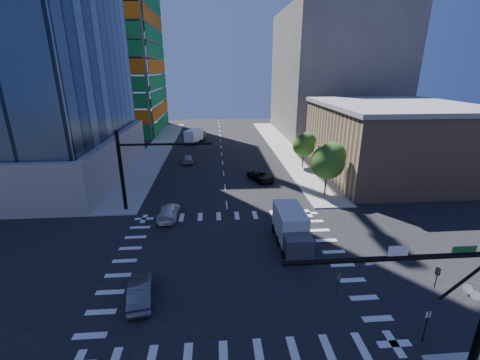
{
  "coord_description": "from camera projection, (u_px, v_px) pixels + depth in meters",
  "views": [
    {
      "loc": [
        -1.14,
        -22.81,
        15.24
      ],
      "look_at": [
        1.27,
        8.0,
        4.48
      ],
      "focal_mm": 24.0,
      "sensor_mm": 36.0,
      "label": 1
    }
  ],
  "objects": [
    {
      "name": "signal_mast_nw",
      "position": [
        134.0,
        163.0,
        34.86
      ],
      "size": [
        10.2,
        0.4,
        9.0
      ],
      "color": "black",
      "rests_on": "sidewalk_nw"
    },
    {
      "name": "tree_south",
      "position": [
        329.0,
        160.0,
        39.05
      ],
      "size": [
        4.16,
        4.16,
        6.82
      ],
      "color": "#382316",
      "rests_on": "sidewalk_ne"
    },
    {
      "name": "car_sb_mid",
      "position": [
        188.0,
        159.0,
        54.63
      ],
      "size": [
        1.94,
        4.4,
        1.47
      ],
      "primitive_type": "imported",
      "rotation": [
        0.0,
        0.0,
        3.19
      ],
      "color": "#93979A",
      "rests_on": "ground"
    },
    {
      "name": "box_truck_far",
      "position": [
        196.0,
        137.0,
        69.32
      ],
      "size": [
        4.45,
        6.18,
        2.98
      ],
      "rotation": [
        0.0,
        0.0,
        2.74
      ],
      "color": "black",
      "rests_on": "ground"
    },
    {
      "name": "sidewalk_nw",
      "position": [
        158.0,
        150.0,
        63.29
      ],
      "size": [
        5.0,
        60.0,
        0.15
      ],
      "primitive_type": "cube",
      "color": "gray",
      "rests_on": "ground"
    },
    {
      "name": "signal_mast_se",
      "position": [
        473.0,
        302.0,
        14.88
      ],
      "size": [
        10.51,
        2.48,
        9.0
      ],
      "color": "black",
      "rests_on": "sidewalk_se"
    },
    {
      "name": "car_sb_cross",
      "position": [
        140.0,
        291.0,
        22.12
      ],
      "size": [
        2.2,
        4.59,
        1.45
      ],
      "primitive_type": "imported",
      "rotation": [
        0.0,
        0.0,
        3.3
      ],
      "color": "#4F5054",
      "rests_on": "ground"
    },
    {
      "name": "tree_north",
      "position": [
        305.0,
        144.0,
        50.6
      ],
      "size": [
        3.54,
        3.52,
        5.78
      ],
      "color": "#382316",
      "rests_on": "sidewalk_ne"
    },
    {
      "name": "box_truck_near",
      "position": [
        292.0,
        232.0,
        28.73
      ],
      "size": [
        2.6,
        6.05,
        3.17
      ],
      "rotation": [
        0.0,
        0.0,
        -0.0
      ],
      "color": "black",
      "rests_on": "ground"
    },
    {
      "name": "road_markings",
      "position": [
        232.0,
        263.0,
        26.57
      ],
      "size": [
        20.0,
        20.0,
        0.01
      ],
      "primitive_type": "cube",
      "color": "silver",
      "rests_on": "ground"
    },
    {
      "name": "car_nb_far",
      "position": [
        261.0,
        176.0,
        45.85
      ],
      "size": [
        3.99,
        5.24,
        1.32
      ],
      "primitive_type": "imported",
      "rotation": [
        0.0,
        0.0,
        0.43
      ],
      "color": "black",
      "rests_on": "ground"
    },
    {
      "name": "construction_building",
      "position": [
        100.0,
        26.0,
        74.77
      ],
      "size": [
        25.16,
        34.5,
        70.6
      ],
      "color": "gray",
      "rests_on": "ground"
    },
    {
      "name": "bg_building_ne",
      "position": [
        333.0,
        74.0,
        75.74
      ],
      "size": [
        24.0,
        30.0,
        28.0
      ],
      "primitive_type": "cube",
      "color": "#5E5855",
      "rests_on": "ground"
    },
    {
      "name": "no_parking_sign",
      "position": [
        426.0,
        323.0,
        18.44
      ],
      "size": [
        0.3,
        0.06,
        2.2
      ],
      "color": "black",
      "rests_on": "ground"
    },
    {
      "name": "car_sb_near",
      "position": [
        169.0,
        212.0,
        34.41
      ],
      "size": [
        2.11,
        4.93,
        1.42
      ],
      "primitive_type": "imported",
      "rotation": [
        0.0,
        0.0,
        3.12
      ],
      "color": "white",
      "rests_on": "ground"
    },
    {
      "name": "ground",
      "position": [
        232.0,
        263.0,
        26.58
      ],
      "size": [
        160.0,
        160.0,
        0.0
      ],
      "primitive_type": "plane",
      "color": "black",
      "rests_on": "ground"
    },
    {
      "name": "sidewalk_ne",
      "position": [
        283.0,
        147.0,
        65.13
      ],
      "size": [
        5.0,
        60.0,
        0.15
      ],
      "primitive_type": "cube",
      "color": "gray",
      "rests_on": "ground"
    },
    {
      "name": "commercial_building",
      "position": [
        392.0,
        140.0,
        47.38
      ],
      "size": [
        20.5,
        22.5,
        10.6
      ],
      "color": "#937255",
      "rests_on": "ground"
    }
  ]
}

